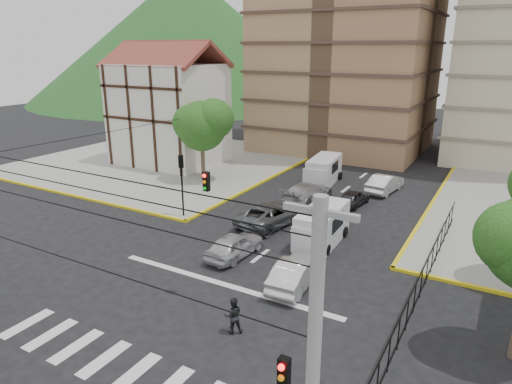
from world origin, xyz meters
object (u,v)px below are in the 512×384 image
Objects in this scene: car_silver_front_left at (235,245)px; car_white_front_right at (296,272)px; van_left_lane at (323,171)px; pedestrian_crosswalk at (233,315)px; traffic_light_nw at (182,175)px; van_right_lane at (321,228)px.

car_white_front_right is at bearing 167.54° from car_silver_front_left.
van_left_lane reaches higher than pedestrian_crosswalk.
traffic_light_nw is 14.14m from van_left_lane.
van_left_lane is 23.29m from pedestrian_crosswalk.
car_white_front_right is (0.86, -5.39, -0.36)m from van_right_lane.
traffic_light_nw reaches higher than pedestrian_crosswalk.
traffic_light_nw is at bearing -82.58° from pedestrian_crosswalk.
pedestrian_crosswalk is (10.43, -9.82, -2.30)m from traffic_light_nw.
car_silver_front_left is at bearing -133.89° from van_right_lane.
car_white_front_right reaches higher than car_silver_front_left.
car_silver_front_left is at bearing -20.31° from car_white_front_right.
traffic_light_nw reaches higher than car_silver_front_left.
van_right_lane reaches higher than car_silver_front_left.
pedestrian_crosswalk is at bearing 79.20° from car_white_front_right.
traffic_light_nw reaches higher than car_white_front_right.
car_silver_front_left is 2.55× the size of pedestrian_crosswalk.
car_white_front_right is 2.73× the size of pedestrian_crosswalk.
car_silver_front_left is at bearing -28.47° from traffic_light_nw.
van_right_lane is 3.10× the size of pedestrian_crosswalk.
van_right_lane is at bearing 2.88° from traffic_light_nw.
car_white_front_right is at bearing -23.85° from traffic_light_nw.
pedestrian_crosswalk reaches higher than car_white_front_right.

